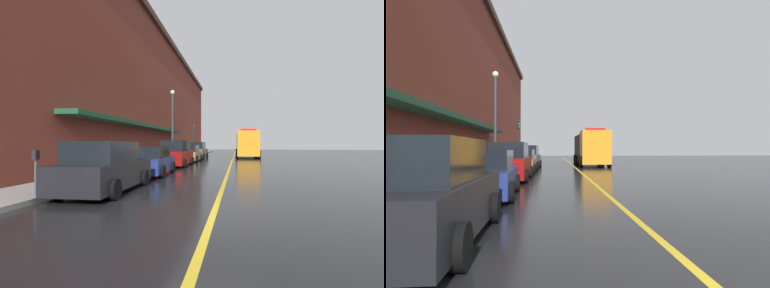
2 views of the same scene
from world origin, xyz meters
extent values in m
plane|color=black|center=(0.00, 25.00, 0.00)|extent=(112.00, 112.00, 0.00)
cube|color=gray|center=(-6.20, 25.00, 0.07)|extent=(2.40, 70.00, 0.15)
cube|color=gold|center=(0.00, 25.00, 0.00)|extent=(0.16, 70.00, 0.01)
cube|color=maroon|center=(-12.37, 24.00, 6.96)|extent=(9.94, 64.00, 13.91)
cube|color=#472D23|center=(-7.25, 24.00, 13.61)|extent=(0.40, 64.00, 0.60)
cube|color=#19472D|center=(-6.85, 16.00, 3.10)|extent=(1.20, 22.40, 0.24)
cube|color=black|center=(-4.00, 2.79, 0.61)|extent=(1.96, 4.87, 0.86)
cube|color=black|center=(-3.99, 2.54, 1.39)|extent=(1.73, 2.69, 0.71)
cylinder|color=black|center=(-4.97, 4.26, 0.32)|extent=(0.23, 0.64, 0.64)
cylinder|color=black|center=(-3.10, 4.30, 0.32)|extent=(0.23, 0.64, 0.64)
cylinder|color=black|center=(-4.90, 1.27, 0.32)|extent=(0.23, 0.64, 0.64)
cylinder|color=black|center=(-3.03, 1.31, 0.32)|extent=(0.23, 0.64, 0.64)
cube|color=navy|center=(-4.00, 8.28, 0.55)|extent=(1.89, 4.46, 0.75)
cube|color=black|center=(-3.99, 8.06, 1.23)|extent=(1.64, 2.48, 0.61)
cylinder|color=black|center=(-4.92, 9.60, 0.32)|extent=(0.25, 0.65, 0.64)
cylinder|color=black|center=(-3.18, 9.67, 0.32)|extent=(0.25, 0.65, 0.64)
cylinder|color=black|center=(-4.81, 6.88, 0.32)|extent=(0.25, 0.65, 0.64)
cylinder|color=black|center=(-3.07, 6.95, 0.32)|extent=(0.25, 0.65, 0.64)
cube|color=maroon|center=(-4.02, 14.54, 0.65)|extent=(1.86, 4.87, 0.95)
cube|color=black|center=(-4.02, 14.30, 1.52)|extent=(1.66, 2.68, 0.78)
cylinder|color=black|center=(-4.93, 16.05, 0.32)|extent=(0.22, 0.64, 0.64)
cylinder|color=black|center=(-3.09, 16.04, 0.32)|extent=(0.22, 0.64, 0.64)
cylinder|color=black|center=(-4.95, 13.04, 0.32)|extent=(0.22, 0.64, 0.64)
cylinder|color=black|center=(-3.11, 13.03, 0.32)|extent=(0.22, 0.64, 0.64)
cube|color=#A5844C|center=(-3.95, 20.19, 0.56)|extent=(1.76, 4.37, 0.76)
cube|color=black|center=(-3.95, 19.98, 1.25)|extent=(1.57, 2.41, 0.62)
cylinder|color=black|center=(-4.80, 21.55, 0.32)|extent=(0.23, 0.64, 0.64)
cylinder|color=black|center=(-3.06, 21.53, 0.32)|extent=(0.23, 0.64, 0.64)
cylinder|color=black|center=(-4.83, 18.85, 0.32)|extent=(0.23, 0.64, 0.64)
cylinder|color=black|center=(-3.09, 18.84, 0.32)|extent=(0.23, 0.64, 0.64)
cube|color=#595B60|center=(-3.96, 25.41, 0.64)|extent=(1.98, 4.33, 0.93)
cube|color=black|center=(-3.97, 25.20, 1.49)|extent=(1.73, 2.40, 0.76)
cylinder|color=black|center=(-4.84, 26.77, 0.32)|extent=(0.24, 0.65, 0.64)
cylinder|color=black|center=(-2.99, 26.70, 0.32)|extent=(0.24, 0.65, 0.64)
cylinder|color=black|center=(-4.94, 24.12, 0.32)|extent=(0.24, 0.65, 0.64)
cylinder|color=black|center=(-3.09, 24.06, 0.32)|extent=(0.24, 0.65, 0.64)
cube|color=orange|center=(1.71, 26.36, 1.72)|extent=(2.47, 2.59, 2.84)
cube|color=#3F3F42|center=(1.65, 31.11, 1.61)|extent=(2.51, 6.24, 2.61)
cube|color=red|center=(1.71, 26.36, 3.26)|extent=(1.71, 0.62, 0.24)
cylinder|color=black|center=(2.94, 26.47, 0.50)|extent=(0.31, 1.00, 1.00)
cylinder|color=black|center=(0.47, 26.44, 0.50)|extent=(0.31, 1.00, 1.00)
cylinder|color=black|center=(2.89, 30.35, 0.50)|extent=(0.31, 1.00, 1.00)
cylinder|color=black|center=(0.43, 30.32, 0.50)|extent=(0.31, 1.00, 1.00)
cylinder|color=black|center=(2.87, 32.86, 0.50)|extent=(0.31, 1.00, 1.00)
cylinder|color=black|center=(0.40, 32.84, 0.50)|extent=(0.31, 1.00, 1.00)
cylinder|color=#4C4C51|center=(-5.35, 26.88, 0.68)|extent=(0.07, 0.07, 1.05)
cube|color=black|center=(-5.35, 26.88, 1.34)|extent=(0.14, 0.18, 0.28)
cylinder|color=#4C4C51|center=(-5.35, 18.50, 0.68)|extent=(0.07, 0.07, 1.05)
cube|color=black|center=(-5.35, 18.50, 1.34)|extent=(0.14, 0.18, 0.28)
cylinder|color=#4C4C51|center=(-5.35, 0.97, 0.68)|extent=(0.07, 0.07, 1.05)
cube|color=black|center=(-5.35, 0.97, 1.34)|extent=(0.14, 0.18, 0.28)
cylinder|color=#33383D|center=(-5.95, 21.67, 3.40)|extent=(0.18, 0.18, 6.50)
sphere|color=white|center=(-5.95, 21.67, 6.87)|extent=(0.44, 0.44, 0.44)
cylinder|color=#232326|center=(-5.30, 30.48, 1.85)|extent=(0.14, 0.14, 3.40)
cube|color=black|center=(-5.30, 30.48, 4.00)|extent=(0.28, 0.36, 0.90)
sphere|color=red|center=(-5.14, 30.48, 4.30)|extent=(0.16, 0.16, 0.16)
sphere|color=gold|center=(-5.14, 30.48, 4.00)|extent=(0.16, 0.16, 0.16)
sphere|color=green|center=(-5.14, 30.48, 3.70)|extent=(0.16, 0.16, 0.16)
camera|label=1|loc=(0.58, -6.75, 1.66)|focal=27.06mm
camera|label=2|loc=(-1.83, -3.25, 1.57)|focal=32.65mm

